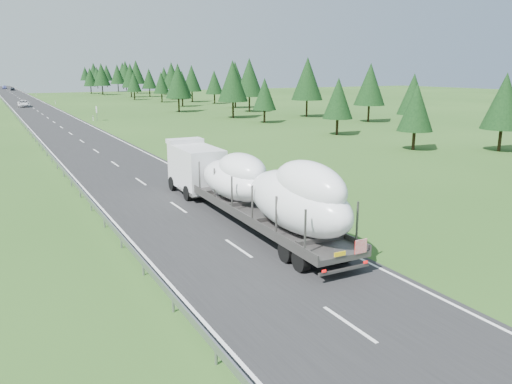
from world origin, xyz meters
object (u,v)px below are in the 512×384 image
boat_truck (251,184)px  highway_sign (97,111)px  distant_car_blue (4,87)px  distant_van (24,104)px  distant_car_dark (12,89)px

boat_truck → highway_sign: bearing=86.0°
highway_sign → distant_car_blue: 171.09m
distant_car_blue → distant_van: bearing=-92.3°
boat_truck → distant_van: size_ratio=3.55×
highway_sign → boat_truck: 67.81m
boat_truck → distant_van: boat_truck is taller
distant_van → distant_car_blue: bearing=91.1°
distant_car_blue → distant_car_dark: bearing=-85.4°
highway_sign → distant_car_dark: 150.48m
distant_van → distant_car_dark: size_ratio=1.37×
distant_van → distant_car_blue: (1.20, 127.84, -0.03)m
highway_sign → distant_car_blue: highway_sign is taller
distant_car_dark → distant_car_blue: bearing=101.1°
boat_truck → distant_car_blue: bearing=90.7°
distant_car_dark → distant_van: bearing=-87.2°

